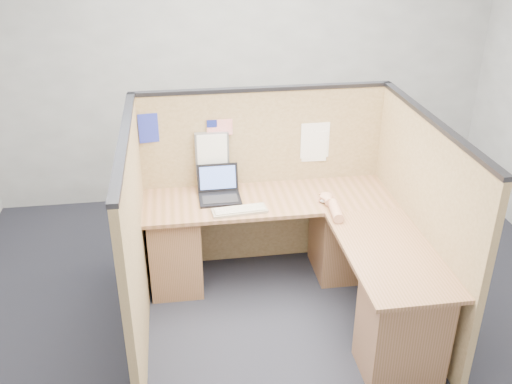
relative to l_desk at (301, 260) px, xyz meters
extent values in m
plane|color=black|center=(-0.18, -0.29, -0.39)|extent=(5.00, 5.00, 0.00)
plane|color=gray|center=(-0.18, 1.96, 1.01)|extent=(5.00, 0.00, 5.00)
cube|color=olive|center=(-0.18, 0.71, 0.36)|extent=(2.05, 0.05, 1.50)
cube|color=#232328|center=(-0.18, 0.71, 1.12)|extent=(2.05, 0.06, 0.03)
cube|color=olive|center=(-1.18, -0.19, 0.36)|extent=(0.05, 1.80, 1.50)
cube|color=#232328|center=(-1.18, -0.19, 1.12)|extent=(0.06, 1.80, 0.03)
cube|color=olive|center=(0.82, -0.19, 0.36)|extent=(0.05, 1.80, 1.50)
cube|color=#232328|center=(0.82, -0.19, 1.12)|extent=(0.06, 1.80, 0.03)
cube|color=brown|center=(-0.18, 0.39, 0.32)|extent=(1.95, 0.60, 0.03)
cube|color=brown|center=(0.49, -0.49, 0.32)|extent=(0.60, 1.15, 0.03)
cube|color=brown|center=(-0.93, 0.39, -0.04)|extent=(0.40, 0.50, 0.70)
cube|color=brown|center=(0.42, 0.39, -0.04)|extent=(0.40, 0.50, 0.70)
cube|color=brown|center=(0.49, -0.81, -0.04)|extent=(0.50, 0.40, 0.70)
cube|color=black|center=(-0.56, 0.41, 0.35)|extent=(0.32, 0.25, 0.02)
cube|color=black|center=(-0.56, 0.57, 0.46)|extent=(0.32, 0.07, 0.22)
cube|color=#40579A|center=(-0.56, 0.56, 0.46)|extent=(0.28, 0.05, 0.18)
cube|color=gray|center=(-0.44, 0.20, 0.35)|extent=(0.42, 0.18, 0.02)
cube|color=silver|center=(-0.44, 0.20, 0.36)|extent=(0.38, 0.15, 0.01)
ellipsoid|color=silver|center=(0.24, 0.26, 0.36)|extent=(0.13, 0.10, 0.05)
ellipsoid|color=tan|center=(0.24, 0.26, 0.39)|extent=(0.09, 0.12, 0.05)
cylinder|color=tan|center=(0.25, 0.20, 0.37)|extent=(0.07, 0.05, 0.07)
cylinder|color=tan|center=(0.26, 0.05, 0.37)|extent=(0.10, 0.28, 0.08)
cube|color=#222D9E|center=(-1.06, 0.68, 0.86)|extent=(0.17, 0.03, 0.23)
cylinder|color=olive|center=(-0.63, 0.67, 0.73)|extent=(0.01, 0.01, 0.35)
cube|color=red|center=(-0.53, 0.67, 0.84)|extent=(0.20, 0.00, 0.13)
cube|color=navy|center=(-0.59, 0.67, 0.88)|extent=(0.08, 0.00, 0.06)
cube|color=slate|center=(-0.60, 0.66, 0.63)|extent=(0.27, 0.05, 0.34)
cube|color=white|center=(-0.60, 0.63, 0.66)|extent=(0.24, 0.01, 0.29)
cube|color=white|center=(0.24, 0.68, 0.63)|extent=(0.20, 0.01, 0.26)
cube|color=white|center=(0.24, 0.68, 0.68)|extent=(0.24, 0.01, 0.30)
camera|label=1|loc=(-0.86, -3.51, 2.38)|focal=40.00mm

